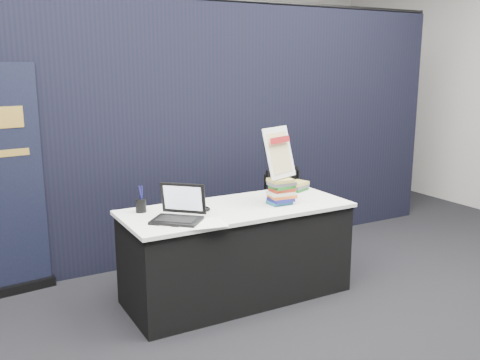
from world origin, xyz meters
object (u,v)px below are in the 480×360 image
book_stack_tall (281,191)px  display_table (237,252)px  stacking_chair (290,211)px  laptop (174,212)px  book_stack_short (297,186)px  info_sign (279,153)px

book_stack_tall → display_table: bearing=166.3°
display_table → book_stack_tall: (0.35, -0.09, 0.48)m
stacking_chair → laptop: bearing=-165.4°
laptop → book_stack_tall: size_ratio=2.21×
stacking_chair → book_stack_short: bearing=-120.5°
laptop → book_stack_short: (1.30, 0.32, -0.02)m
info_sign → stacking_chair: (0.48, 0.52, -0.67)m
book_stack_tall → stacking_chair: size_ratio=0.24×
stacking_chair → book_stack_tall: bearing=-138.4°
laptop → stacking_chair: bearing=65.0°
book_stack_tall → info_sign: 0.30m
book_stack_short → info_sign: (-0.37, -0.28, 0.37)m
display_table → info_sign: size_ratio=4.31×
display_table → laptop: (-0.57, -0.10, 0.43)m
display_table → book_stack_tall: book_stack_tall is taller
display_table → info_sign: info_sign is taller
display_table → book_stack_short: (0.73, 0.22, 0.41)m
laptop → stacking_chair: (1.40, 0.57, -0.32)m
laptop → info_sign: size_ratio=1.10×
book_stack_short → info_sign: size_ratio=0.54×
book_stack_short → stacking_chair: bearing=67.0°
book_stack_short → stacking_chair: stacking_chair is taller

